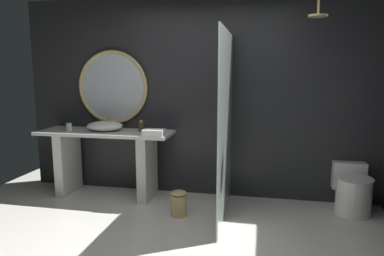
{
  "coord_description": "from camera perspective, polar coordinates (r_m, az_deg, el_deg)",
  "views": [
    {
      "loc": [
        0.84,
        -2.62,
        1.64
      ],
      "look_at": [
        0.1,
        1.0,
        1.04
      ],
      "focal_mm": 32.51,
      "sensor_mm": 36.0,
      "label": 1
    }
  ],
  "objects": [
    {
      "name": "vessel_sink",
      "position": [
        4.7,
        -14.1,
        0.33
      ],
      "size": [
        0.48,
        0.39,
        0.21
      ],
      "color": "white",
      "rests_on": "vanity_counter"
    },
    {
      "name": "vanity_counter",
      "position": [
        4.75,
        -13.86,
        -4.41
      ],
      "size": [
        1.77,
        0.58,
        0.87
      ],
      "color": "silver",
      "rests_on": "ground_plane"
    },
    {
      "name": "soap_dispenser",
      "position": [
        4.53,
        -8.33,
        0.24
      ],
      "size": [
        0.07,
        0.07,
        0.15
      ],
      "color": "#3D3323",
      "rests_on": "vanity_counter"
    },
    {
      "name": "shower_glass_panel",
      "position": [
        3.87,
        5.53,
        0.24
      ],
      "size": [
        0.02,
        1.34,
        2.08
      ],
      "primitive_type": "cube",
      "color": "silver",
      "rests_on": "ground_plane"
    },
    {
      "name": "round_wall_mirror",
      "position": [
        4.87,
        -12.89,
        6.53
      ],
      "size": [
        1.0,
        0.05,
        1.0
      ],
      "color": "tan"
    },
    {
      "name": "tumbler_cup",
      "position": [
        4.87,
        -19.53,
        0.21
      ],
      "size": [
        0.08,
        0.08,
        0.1
      ],
      "primitive_type": "cylinder",
      "color": "silver",
      "rests_on": "vanity_counter"
    },
    {
      "name": "waste_bin",
      "position": [
        4.08,
        -2.18,
        -12.2
      ],
      "size": [
        0.18,
        0.18,
        0.3
      ],
      "color": "tan",
      "rests_on": "ground_plane"
    },
    {
      "name": "rain_shower_head",
      "position": [
        4.05,
        19.97,
        17.24
      ],
      "size": [
        0.2,
        0.2,
        0.29
      ],
      "color": "tan"
    },
    {
      "name": "folded_hand_towel",
      "position": [
        4.24,
        -6.29,
        -0.74
      ],
      "size": [
        0.26,
        0.18,
        0.08
      ],
      "primitive_type": "cube",
      "rotation": [
        0.0,
        0.0,
        0.03
      ],
      "color": "white",
      "rests_on": "vanity_counter"
    },
    {
      "name": "back_wall_panel",
      "position": [
        4.61,
        1.05,
        4.99
      ],
      "size": [
        4.8,
        0.1,
        2.6
      ],
      "primitive_type": "cube",
      "color": "#232326",
      "rests_on": "ground_plane"
    },
    {
      "name": "toilet",
      "position": [
        4.56,
        24.78,
        -9.21
      ],
      "size": [
        0.41,
        0.61,
        0.55
      ],
      "color": "white",
      "rests_on": "ground_plane"
    }
  ]
}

